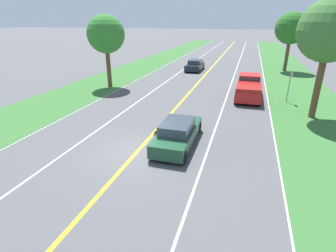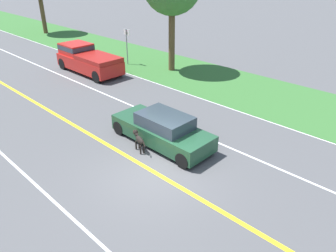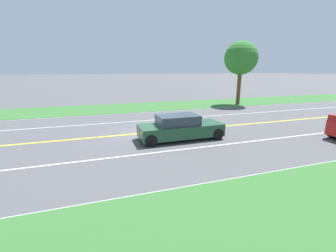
# 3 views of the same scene
# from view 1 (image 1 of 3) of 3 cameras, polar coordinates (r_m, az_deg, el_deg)

# --- Properties ---
(ground_plane) EXTENTS (400.00, 400.00, 0.00)m
(ground_plane) POSITION_cam_1_polar(r_m,az_deg,el_deg) (13.83, -6.65, -5.49)
(ground_plane) COLOR #4C4C4F
(centre_divider_line) EXTENTS (0.18, 160.00, 0.01)m
(centre_divider_line) POSITION_cam_1_polar(r_m,az_deg,el_deg) (13.83, -6.65, -5.47)
(centre_divider_line) COLOR yellow
(centre_divider_line) RESTS_ON ground
(lane_edge_line_right) EXTENTS (0.14, 160.00, 0.01)m
(lane_edge_line_right) POSITION_cam_1_polar(r_m,az_deg,el_deg) (13.01, 23.41, -9.22)
(lane_edge_line_right) COLOR white
(lane_edge_line_right) RESTS_ON ground
(lane_edge_line_left) EXTENTS (0.14, 160.00, 0.01)m
(lane_edge_line_left) POSITION_cam_1_polar(r_m,az_deg,el_deg) (17.64, -28.05, -1.79)
(lane_edge_line_left) COLOR white
(lane_edge_line_left) RESTS_ON ground
(lane_dash_same_dir) EXTENTS (0.10, 160.00, 0.01)m
(lane_dash_same_dir) POSITION_cam_1_polar(r_m,az_deg,el_deg) (12.96, 7.85, -7.54)
(lane_dash_same_dir) COLOR white
(lane_dash_same_dir) RESTS_ON ground
(lane_dash_oncoming) EXTENTS (0.10, 160.00, 0.01)m
(lane_dash_oncoming) POSITION_cam_1_polar(r_m,az_deg,el_deg) (15.46, -18.69, -3.47)
(lane_dash_oncoming) COLOR white
(lane_dash_oncoming) RESTS_ON ground
(ego_car) EXTENTS (1.81, 4.75, 1.41)m
(ego_car) POSITION_cam_1_polar(r_m,az_deg,el_deg) (14.20, 2.12, -1.64)
(ego_car) COLOR #1E472D
(ego_car) RESTS_ON ground
(dog) EXTENTS (0.43, 1.10, 0.86)m
(dog) POSITION_cam_1_polar(r_m,az_deg,el_deg) (14.77, -1.87, -1.13)
(dog) COLOR black
(dog) RESTS_ON ground
(pickup_truck) EXTENTS (2.07, 5.36, 1.81)m
(pickup_truck) POSITION_cam_1_polar(r_m,az_deg,el_deg) (24.17, 17.18, 8.10)
(pickup_truck) COLOR red
(pickup_truck) RESTS_ON ground
(oncoming_car) EXTENTS (1.93, 4.53, 1.41)m
(oncoming_car) POSITION_cam_1_polar(r_m,az_deg,el_deg) (36.44, 5.88, 12.98)
(oncoming_car) COLOR black
(oncoming_car) RESTS_ON ground
(roadside_tree_right_near) EXTENTS (3.94, 3.94, 7.73)m
(roadside_tree_right_near) POSITION_cam_1_polar(r_m,az_deg,el_deg) (20.07, 31.77, 17.12)
(roadside_tree_right_near) COLOR brown
(roadside_tree_right_near) RESTS_ON ground
(roadside_tree_right_far) EXTENTS (3.97, 3.97, 7.40)m
(roadside_tree_right_far) POSITION_cam_1_polar(r_m,az_deg,el_deg) (38.60, 25.26, 18.67)
(roadside_tree_right_far) COLOR brown
(roadside_tree_right_far) RESTS_ON ground
(roadside_tree_left_near) EXTENTS (3.59, 3.59, 6.90)m
(roadside_tree_left_near) POSITION_cam_1_polar(r_m,az_deg,el_deg) (27.16, -13.36, 18.78)
(roadside_tree_left_near) COLOR brown
(roadside_tree_left_near) RESTS_ON ground
(street_sign) EXTENTS (0.11, 0.64, 2.67)m
(street_sign) POSITION_cam_1_polar(r_m,az_deg,el_deg) (23.62, 24.99, 8.58)
(street_sign) COLOR gray
(street_sign) RESTS_ON ground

